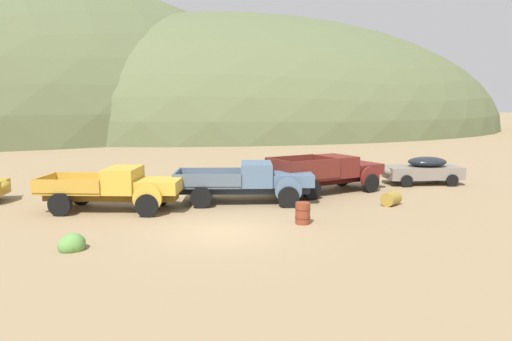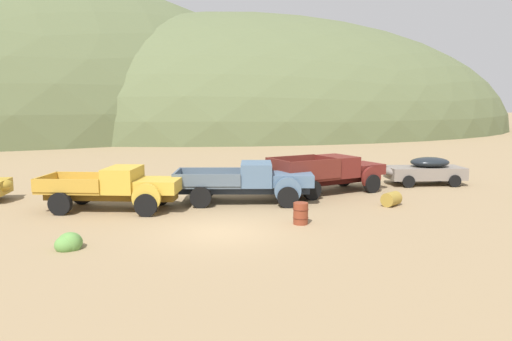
{
  "view_description": "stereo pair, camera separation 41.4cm",
  "coord_description": "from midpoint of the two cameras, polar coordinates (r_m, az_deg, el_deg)",
  "views": [
    {
      "loc": [
        -3.44,
        -16.87,
        4.73
      ],
      "look_at": [
        2.72,
        5.17,
        1.45
      ],
      "focal_mm": 34.18,
      "sensor_mm": 36.0,
      "label": 1
    },
    {
      "loc": [
        -3.04,
        -16.98,
        4.73
      ],
      "look_at": [
        2.72,
        5.17,
        1.45
      ],
      "focal_mm": 34.18,
      "sensor_mm": 36.0,
      "label": 2
    }
  ],
  "objects": [
    {
      "name": "truck_chalk_blue",
      "position": [
        22.69,
        -0.66,
        -1.3
      ],
      "size": [
        6.68,
        3.73,
        1.89
      ],
      "rotation": [
        0.0,
        0.0,
        -0.25
      ],
      "color": "#262D39",
      "rests_on": "ground"
    },
    {
      "name": "truck_oxblood",
      "position": [
        25.73,
        8.65,
        -0.22
      ],
      "size": [
        6.59,
        3.77,
        1.91
      ],
      "rotation": [
        0.0,
        0.0,
        0.26
      ],
      "color": "black",
      "rests_on": "ground"
    },
    {
      "name": "truck_faded_yellow",
      "position": [
        21.87,
        -15.95,
        -2.0
      ],
      "size": [
        6.3,
        3.91,
        1.89
      ],
      "rotation": [
        0.0,
        0.0,
        -0.32
      ],
      "color": "brown",
      "rests_on": "ground"
    },
    {
      "name": "oil_drum_tipped",
      "position": [
        22.97,
        15.04,
        -3.19
      ],
      "size": [
        1.07,
        0.99,
        0.64
      ],
      "color": "olive",
      "rests_on": "ground"
    },
    {
      "name": "hill_center",
      "position": [
        84.06,
        -2.26,
        4.93
      ],
      "size": [
        91.73,
        65.99,
        37.15
      ],
      "primitive_type": "ellipsoid",
      "color": "#56603D",
      "rests_on": "ground"
    },
    {
      "name": "bush_front_right",
      "position": [
        16.84,
        -21.37,
        -8.08
      ],
      "size": [
        0.86,
        0.87,
        0.7
      ],
      "color": "#5B8E42",
      "rests_on": "ground"
    },
    {
      "name": "bush_lone_scrub",
      "position": [
        25.69,
        -7.77,
        -2.21
      ],
      "size": [
        0.88,
        0.6,
        0.55
      ],
      "color": "olive",
      "rests_on": "ground"
    },
    {
      "name": "ground_plane",
      "position": [
        17.87,
        -4.65,
        -7.21
      ],
      "size": [
        300.0,
        300.0,
        0.0
      ],
      "primitive_type": "plane",
      "color": "#937A56"
    },
    {
      "name": "bush_between_trucks",
      "position": [
        24.74,
        -14.06,
        -2.61
      ],
      "size": [
        1.03,
        0.91,
        0.86
      ],
      "color": "#4C8438",
      "rests_on": "ground"
    },
    {
      "name": "oil_drum_foreground",
      "position": [
        18.96,
        4.86,
        -5.0
      ],
      "size": [
        0.61,
        0.61,
        0.84
      ],
      "color": "brown",
      "rests_on": "ground"
    },
    {
      "name": "car_primer_gray",
      "position": [
        29.27,
        18.31,
        0.06
      ],
      "size": [
        4.7,
        2.61,
        1.57
      ],
      "rotation": [
        0.0,
        0.0,
        2.96
      ],
      "color": "slate",
      "rests_on": "ground"
    }
  ]
}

